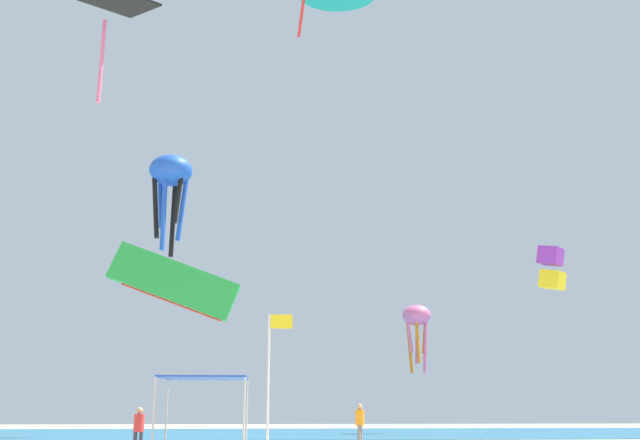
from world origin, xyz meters
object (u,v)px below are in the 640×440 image
canopy_tent (204,381)px  kite_parafoil_green (174,282)px  kite_octopus_pink (417,319)px  person_central (360,420)px  kite_diamond_black (106,4)px  banner_flag (271,377)px  kite_box_purple (551,268)px  person_leftmost (139,426)px  kite_octopus_blue (171,176)px

canopy_tent → kite_parafoil_green: 13.08m
kite_octopus_pink → person_central: bearing=46.0°
kite_diamond_black → kite_parafoil_green: bearing=-127.1°
banner_flag → kite_parafoil_green: bearing=105.0°
canopy_tent → kite_diamond_black: 13.29m
person_central → banner_flag: (-4.08, -15.45, 1.28)m
kite_box_purple → person_central: bearing=-32.7°
person_leftmost → person_central: bearing=70.2°
banner_flag → kite_parafoil_green: size_ratio=0.57×
person_leftmost → kite_box_purple: bearing=59.0°
canopy_tent → banner_flag: banner_flag is taller
person_leftmost → kite_parafoil_green: bearing=125.5°
kite_box_purple → kite_octopus_pink: bearing=-109.7°
person_leftmost → kite_octopus_blue: kite_octopus_blue is taller
kite_octopus_pink → kite_box_purple: 11.46m
person_leftmost → kite_box_purple: (19.24, 9.08, 7.71)m
banner_flag → kite_octopus_pink: (9.44, 28.20, 4.85)m
person_leftmost → banner_flag: banner_flag is taller
banner_flag → kite_box_purple: 24.08m
kite_box_purple → person_leftmost: bearing=-21.4°
kite_box_purple → canopy_tent: bearing=-12.6°
kite_octopus_pink → kite_box_purple: bearing=95.7°
kite_diamond_black → kite_octopus_blue: kite_octopus_blue is taller
person_central → kite_parafoil_green: bearing=-84.7°
person_leftmost → person_central: 10.86m
kite_parafoil_green → kite_diamond_black: (-0.90, -13.99, 7.29)m
banner_flag → kite_diamond_black: kite_diamond_black is taller
canopy_tent → kite_box_purple: (16.79, 11.35, 6.22)m
canopy_tent → kite_octopus_blue: 23.06m
person_leftmost → kite_box_purple: kite_box_purple is taller
canopy_tent → kite_diamond_black: (-3.64, -2.33, 12.57)m
person_central → kite_octopus_blue: (-10.45, 9.76, 14.54)m
kite_octopus_blue → kite_parafoil_green: bearing=144.4°
kite_octopus_pink → kite_parafoil_green: kite_parafoil_green is taller
person_central → kite_diamond_black: (-9.92, -11.06, 13.96)m
person_central → kite_octopus_blue: 20.39m
person_central → kite_octopus_blue: kite_octopus_blue is taller
banner_flag → kite_octopus_pink: size_ratio=0.88×
kite_parafoil_green → kite_diamond_black: bearing=-91.9°
kite_parafoil_green → kite_box_purple: bearing=0.9°
kite_parafoil_green → canopy_tent: bearing=-75.0°
banner_flag → kite_octopus_blue: kite_octopus_blue is taller
canopy_tent → kite_diamond_black: size_ratio=0.68×
banner_flag → kite_octopus_pink: bearing=71.5°
banner_flag → kite_diamond_black: size_ratio=0.89×
canopy_tent → kite_octopus_pink: kite_octopus_pink is taller
canopy_tent → kite_octopus_pink: (11.64, 21.48, 4.73)m
kite_diamond_black → person_leftmost: bearing=-137.9°
canopy_tent → kite_parafoil_green: size_ratio=0.44×
banner_flag → kite_box_purple: size_ratio=1.60×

